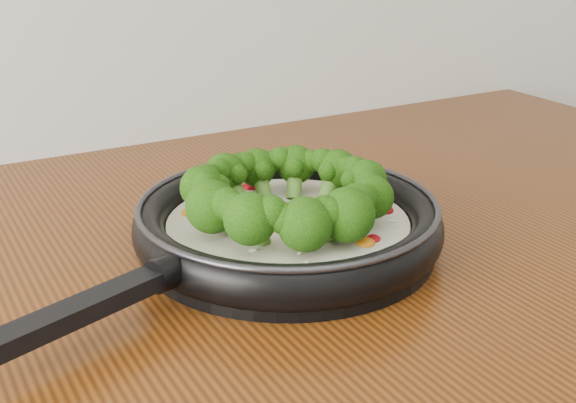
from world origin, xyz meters
TOP-DOWN VIEW (x-y plane):
  - skillet at (0.10, 1.08)m, footprint 0.49×0.38m

SIDE VIEW (x-z plane):
  - skillet at x=0.10m, z-range 0.89..0.98m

